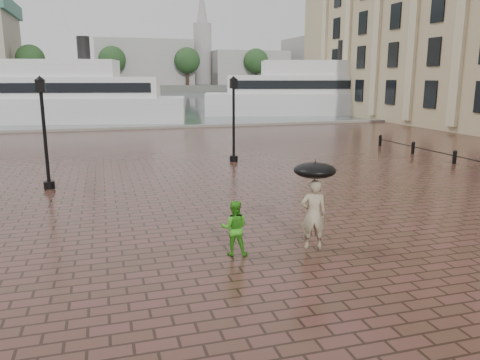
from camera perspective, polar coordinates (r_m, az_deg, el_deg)
The scene contains 12 objects.
ground at distance 11.73m, azimuth 3.52°, elevation -10.09°, with size 300.00×300.00×0.00m, color #3D251B.
harbour_water at distance 102.34m, azimuth -14.41°, elevation 9.55°, with size 240.00×240.00×0.00m, color #465255.
quay_edge at distance 42.58m, azimuth -11.27°, elevation 6.16°, with size 80.00×0.60×0.30m, color slate.
far_shore at distance 170.25m, azimuth -15.33°, elevation 10.85°, with size 300.00×60.00×2.00m, color #4C4C47.
distant_skyline at distance 168.43m, azimuth 1.69°, elevation 14.14°, with size 102.50×22.00×33.00m.
far_trees at distance 148.31m, azimuth -15.32°, elevation 13.93°, with size 188.00×8.00×13.50m.
street_lamps at distance 25.63m, azimuth -19.26°, elevation 6.92°, with size 15.44×12.44×4.40m.
adult_pedestrian at distance 12.53m, azimuth 8.93°, elevation -4.16°, with size 0.69×0.45×1.88m, color tan.
child_pedestrian at distance 12.01m, azimuth -0.68°, elevation -5.86°, with size 0.70×0.54×1.44m, color #37981C.
ferry_near at distance 51.05m, azimuth -21.56°, elevation 9.39°, with size 26.31×10.81×8.40m.
ferry_far at distance 58.49m, azimuth 9.17°, elevation 10.47°, with size 27.42×12.67×8.74m.
umbrella at distance 12.25m, azimuth 9.11°, elevation 1.16°, with size 1.10×1.10×1.20m.
Camera 1 is at (-3.71, -10.18, 4.49)m, focal length 35.00 mm.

